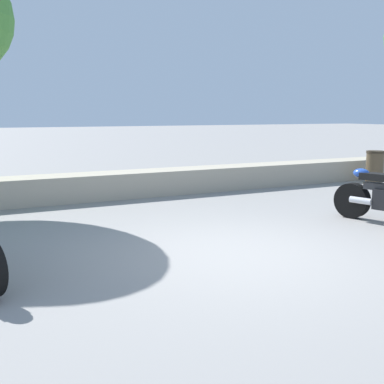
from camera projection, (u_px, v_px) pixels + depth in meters
name	position (u px, v px, depth m)	size (l,w,h in m)	color
ground_plane	(238.00, 253.00, 6.21)	(120.00, 120.00, 0.00)	gray
stone_wall	(125.00, 184.00, 10.42)	(36.00, 0.80, 0.55)	#A89E89
trash_bin	(375.00, 167.00, 12.35)	(0.46, 0.46, 0.86)	brown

